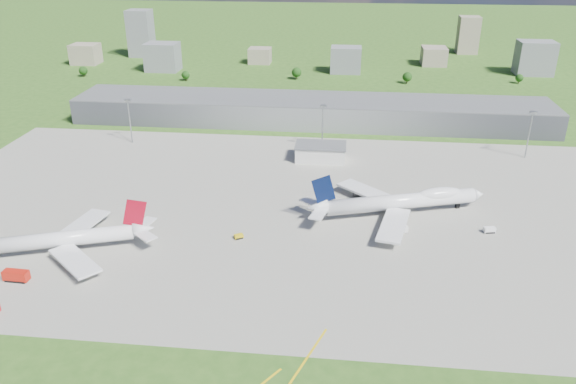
# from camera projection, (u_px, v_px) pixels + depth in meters

# --- Properties ---
(ground) EXTENTS (1400.00, 1400.00, 0.00)m
(ground) POSITION_uv_depth(u_px,v_px,m) (309.00, 130.00, 347.19)
(ground) COLOR #30581B
(ground) RESTS_ON ground
(apron) EXTENTS (360.00, 190.00, 0.08)m
(apron) POSITION_uv_depth(u_px,v_px,m) (313.00, 209.00, 246.92)
(apron) COLOR gray
(apron) RESTS_ON ground
(terminal) EXTENTS (300.00, 42.00, 15.00)m
(terminal) POSITION_uv_depth(u_px,v_px,m) (311.00, 111.00, 357.58)
(terminal) COLOR gray
(terminal) RESTS_ON ground
(ops_building) EXTENTS (26.00, 16.00, 8.00)m
(ops_building) POSITION_uv_depth(u_px,v_px,m) (321.00, 153.00, 299.41)
(ops_building) COLOR silver
(ops_building) RESTS_ON ground
(mast_west) EXTENTS (3.50, 2.00, 25.90)m
(mast_west) POSITION_uv_depth(u_px,v_px,m) (129.00, 113.00, 318.00)
(mast_west) COLOR gray
(mast_west) RESTS_ON ground
(mast_center) EXTENTS (3.50, 2.00, 25.90)m
(mast_center) POSITION_uv_depth(u_px,v_px,m) (323.00, 120.00, 307.19)
(mast_center) COLOR gray
(mast_center) RESTS_ON ground
(mast_east) EXTENTS (3.50, 2.00, 25.90)m
(mast_east) POSITION_uv_depth(u_px,v_px,m) (531.00, 126.00, 296.38)
(mast_east) COLOR gray
(mast_east) RESTS_ON ground
(airliner_red_twin) EXTENTS (68.26, 51.87, 19.32)m
(airliner_red_twin) POSITION_uv_depth(u_px,v_px,m) (62.00, 240.00, 212.10)
(airliner_red_twin) COLOR white
(airliner_red_twin) RESTS_ON ground
(airliner_blue_quad) EXTENTS (78.34, 60.07, 20.98)m
(airliner_blue_quad) POSITION_uv_depth(u_px,v_px,m) (401.00, 202.00, 240.63)
(airliner_blue_quad) COLOR white
(airliner_blue_quad) RESTS_ON ground
(fire_truck) EXTENTS (8.97, 3.80, 3.89)m
(fire_truck) POSITION_uv_depth(u_px,v_px,m) (16.00, 276.00, 195.42)
(fire_truck) COLOR red
(fire_truck) RESTS_ON ground
(tug_yellow) EXTENTS (4.05, 3.49, 1.76)m
(tug_yellow) POSITION_uv_depth(u_px,v_px,m) (239.00, 237.00, 222.86)
(tug_yellow) COLOR #DBB80C
(tug_yellow) RESTS_ON ground
(van_white_near) EXTENTS (3.90, 6.13, 2.85)m
(van_white_near) POSITION_uv_depth(u_px,v_px,m) (403.00, 227.00, 228.71)
(van_white_near) COLOR silver
(van_white_near) RESTS_ON ground
(van_white_far) EXTENTS (4.97, 3.10, 2.40)m
(van_white_far) POSITION_uv_depth(u_px,v_px,m) (489.00, 230.00, 227.11)
(van_white_far) COLOR white
(van_white_far) RESTS_ON ground
(bldg_far_w) EXTENTS (24.00, 20.00, 18.00)m
(bldg_far_w) POSITION_uv_depth(u_px,v_px,m) (86.00, 54.00, 518.44)
(bldg_far_w) COLOR gray
(bldg_far_w) RESTS_ON ground
(bldg_w) EXTENTS (28.00, 22.00, 24.00)m
(bldg_w) POSITION_uv_depth(u_px,v_px,m) (163.00, 57.00, 491.27)
(bldg_w) COLOR slate
(bldg_w) RESTS_ON ground
(bldg_cw) EXTENTS (20.00, 18.00, 14.00)m
(bldg_cw) POSITION_uv_depth(u_px,v_px,m) (260.00, 56.00, 521.60)
(bldg_cw) COLOR gray
(bldg_cw) RESTS_ON ground
(bldg_c) EXTENTS (26.00, 20.00, 22.00)m
(bldg_c) POSITION_uv_depth(u_px,v_px,m) (346.00, 60.00, 484.99)
(bldg_c) COLOR slate
(bldg_c) RESTS_ON ground
(bldg_ce) EXTENTS (22.00, 24.00, 16.00)m
(bldg_ce) POSITION_uv_depth(u_px,v_px,m) (434.00, 56.00, 514.48)
(bldg_ce) COLOR gray
(bldg_ce) RESTS_ON ground
(bldg_e) EXTENTS (30.00, 22.00, 28.00)m
(bldg_e) POSITION_uv_depth(u_px,v_px,m) (535.00, 58.00, 477.03)
(bldg_e) COLOR slate
(bldg_e) RESTS_ON ground
(bldg_tall_w) EXTENTS (22.00, 20.00, 44.00)m
(bldg_tall_w) POSITION_uv_depth(u_px,v_px,m) (141.00, 33.00, 545.15)
(bldg_tall_w) COLOR slate
(bldg_tall_w) RESTS_ON ground
(bldg_tall_e) EXTENTS (20.00, 18.00, 36.00)m
(bldg_tall_e) POSITION_uv_depth(u_px,v_px,m) (468.00, 35.00, 560.50)
(bldg_tall_e) COLOR gray
(bldg_tall_e) RESTS_ON ground
(tree_far_w) EXTENTS (7.20, 7.20, 8.80)m
(tree_far_w) POSITION_uv_depth(u_px,v_px,m) (83.00, 71.00, 472.95)
(tree_far_w) COLOR #382314
(tree_far_w) RESTS_ON ground
(tree_w) EXTENTS (6.75, 6.75, 8.25)m
(tree_w) POSITION_uv_depth(u_px,v_px,m) (186.00, 75.00, 459.73)
(tree_w) COLOR #382314
(tree_w) RESTS_ON ground
(tree_c) EXTENTS (8.10, 8.10, 9.90)m
(tree_c) POSITION_uv_depth(u_px,v_px,m) (297.00, 72.00, 464.02)
(tree_c) COLOR #382314
(tree_c) RESTS_ON ground
(tree_e) EXTENTS (7.65, 7.65, 9.35)m
(tree_e) POSITION_uv_depth(u_px,v_px,m) (407.00, 77.00, 450.80)
(tree_e) COLOR #382314
(tree_e) RESTS_ON ground
(tree_far_e) EXTENTS (6.30, 6.30, 7.70)m
(tree_far_e) POSITION_uv_depth(u_px,v_px,m) (519.00, 78.00, 451.39)
(tree_far_e) COLOR #382314
(tree_far_e) RESTS_ON ground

